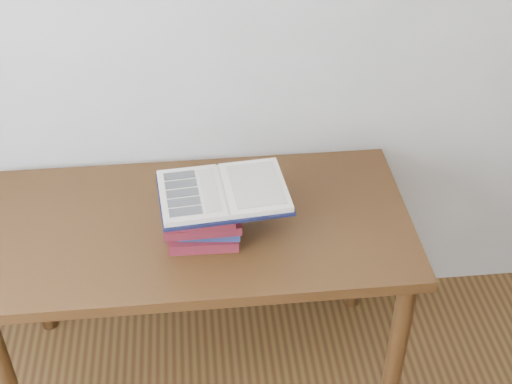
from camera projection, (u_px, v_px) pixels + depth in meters
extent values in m
cube|color=#3E1F0F|center=(197.00, 227.00, 2.23)|extent=(1.34, 0.67, 0.04)
cylinder|color=#3E1F0F|center=(396.00, 354.00, 2.28)|extent=(0.06, 0.06, 0.68)
cylinder|color=#3E1F0F|center=(34.00, 263.00, 2.61)|extent=(0.06, 0.06, 0.68)
cylinder|color=#3E1F0F|center=(359.00, 240.00, 2.71)|extent=(0.06, 0.06, 0.68)
cube|color=maroon|center=(203.00, 234.00, 2.14)|extent=(0.21, 0.15, 0.04)
cube|color=navy|center=(210.00, 224.00, 2.13)|extent=(0.19, 0.15, 0.03)
cube|color=maroon|center=(202.00, 217.00, 2.11)|extent=(0.23, 0.16, 0.03)
cube|color=maroon|center=(202.00, 210.00, 2.09)|extent=(0.22, 0.18, 0.03)
cube|color=maroon|center=(206.00, 199.00, 2.09)|extent=(0.25, 0.17, 0.03)
cube|color=black|center=(223.00, 194.00, 2.08)|extent=(0.40, 0.29, 0.01)
cube|color=beige|center=(191.00, 194.00, 2.05)|extent=(0.20, 0.26, 0.02)
cube|color=beige|center=(255.00, 187.00, 2.08)|extent=(0.20, 0.26, 0.02)
cylinder|color=beige|center=(223.00, 191.00, 2.07)|extent=(0.03, 0.25, 0.01)
cube|color=black|center=(179.00, 175.00, 2.11)|extent=(0.10, 0.04, 0.00)
cube|color=black|center=(181.00, 184.00, 2.08)|extent=(0.10, 0.04, 0.00)
cube|color=black|center=(182.00, 193.00, 2.04)|extent=(0.10, 0.04, 0.00)
cube|color=black|center=(184.00, 202.00, 2.01)|extent=(0.10, 0.04, 0.00)
cube|color=black|center=(186.00, 211.00, 1.98)|extent=(0.10, 0.04, 0.00)
cube|color=silver|center=(209.00, 190.00, 2.06)|extent=(0.06, 0.21, 0.00)
cube|color=silver|center=(256.00, 184.00, 2.08)|extent=(0.16, 0.22, 0.00)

